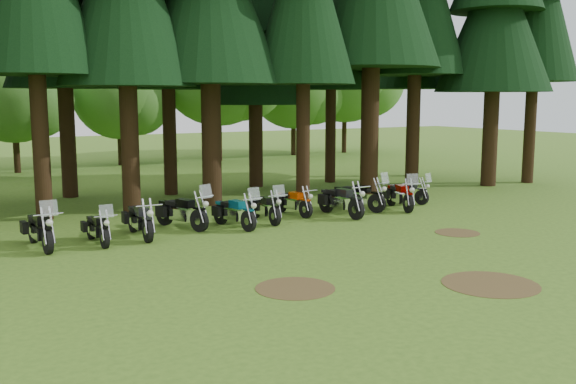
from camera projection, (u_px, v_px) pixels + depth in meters
name	position (u px, v px, depth m)	size (l,w,h in m)	color
ground	(351.00, 253.00, 17.52)	(120.00, 120.00, 0.00)	#3F681E
pine_back_4	(255.00, 10.00, 29.64)	(4.94, 4.94, 13.78)	#322010
decid_3	(19.00, 93.00, 35.91)	(6.12, 5.95, 7.65)	#322010
decid_4	(124.00, 96.00, 40.11)	(5.93, 5.76, 7.41)	#322010
decid_5	(225.00, 68.00, 42.70)	(8.45, 8.21, 10.56)	#322010
decid_6	(299.00, 85.00, 47.25)	(7.06, 6.86, 8.82)	#322010
decid_7	(351.00, 72.00, 49.27)	(8.44, 8.20, 10.55)	#322010
dirt_patch_0	(295.00, 288.00, 14.31)	(1.80, 1.80, 0.01)	#4C3D1E
dirt_patch_1	(457.00, 233.00, 20.21)	(1.40, 1.40, 0.01)	#4C3D1E
dirt_patch_2	(490.00, 284.00, 14.61)	(2.20, 2.20, 0.01)	#4C3D1E
motorcycle_0	(40.00, 231.00, 18.05)	(0.50, 2.44, 1.53)	black
motorcycle_1	(98.00, 229.00, 18.63)	(0.39, 2.06, 1.30)	black
motorcycle_2	(140.00, 221.00, 19.53)	(0.37, 2.40, 0.97)	black
motorcycle_3	(182.00, 213.00, 20.82)	(1.13, 2.40, 1.55)	black
motorcycle_4	(234.00, 213.00, 20.93)	(0.65, 2.31, 1.45)	black
motorcycle_5	(265.00, 208.00, 21.93)	(0.42, 2.23, 1.41)	black
motorcycle_6	(293.00, 203.00, 23.22)	(0.40, 2.10, 0.86)	black
motorcycle_7	(341.00, 202.00, 23.05)	(0.39, 2.48, 1.01)	black
motorcycle_8	(358.00, 197.00, 24.20)	(1.13, 2.38, 1.53)	black
motorcycle_9	(400.00, 196.00, 24.46)	(0.98, 2.35, 1.50)	black
motorcycle_10	(407.00, 192.00, 25.93)	(0.84, 2.02, 1.29)	black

